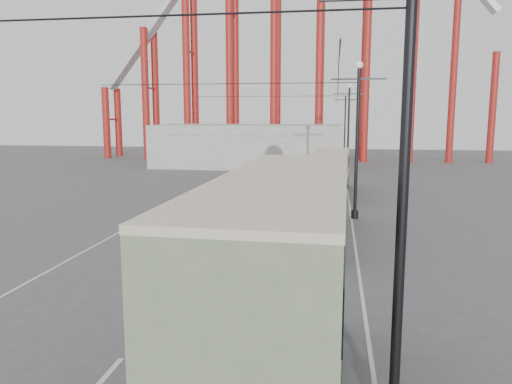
% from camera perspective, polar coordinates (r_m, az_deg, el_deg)
% --- Properties ---
extents(ground, '(160.00, 160.00, 0.00)m').
position_cam_1_polar(ground, '(14.49, -9.82, -16.91)').
color(ground, '#525254').
rests_on(ground, ground).
extents(road_markings, '(12.52, 120.00, 0.01)m').
position_cam_1_polar(road_markings, '(33.04, -0.18, -2.04)').
color(road_markings, silver).
rests_on(road_markings, ground).
extents(lamp_post_near, '(3.20, 0.44, 10.80)m').
position_cam_1_polar(lamp_post_near, '(9.52, 17.29, 18.06)').
color(lamp_post_near, black).
rests_on(lamp_post_near, ground).
extents(lamp_post_mid, '(3.20, 0.44, 9.32)m').
position_cam_1_polar(lamp_post_mid, '(30.38, 11.46, 5.71)').
color(lamp_post_mid, black).
rests_on(lamp_post_mid, ground).
extents(lamp_post_far, '(3.20, 0.44, 9.32)m').
position_cam_1_polar(lamp_post_far, '(52.35, 10.51, 7.01)').
color(lamp_post_far, black).
rests_on(lamp_post_far, ground).
extents(lamp_post_distant, '(3.20, 0.44, 9.32)m').
position_cam_1_polar(lamp_post_distant, '(74.34, 10.12, 7.54)').
color(lamp_post_distant, black).
rests_on(lamp_post_distant, ground).
extents(fairground_shed, '(22.00, 10.00, 5.00)m').
position_cam_1_polar(fairground_shed, '(60.33, -0.83, 5.32)').
color(fairground_shed, '#9C9D97').
rests_on(fairground_shed, ground).
extents(double_decker_bus, '(2.63, 9.57, 5.11)m').
position_cam_1_polar(double_decker_bus, '(10.29, 3.21, -10.53)').
color(double_decker_bus, '#343E21').
rests_on(double_decker_bus, ground).
extents(single_decker_green, '(3.24, 11.17, 3.12)m').
position_cam_1_polar(single_decker_green, '(25.41, 6.57, -1.40)').
color(single_decker_green, '#697958').
rests_on(single_decker_green, ground).
extents(single_decker_cream, '(3.30, 10.85, 3.33)m').
position_cam_1_polar(single_decker_cream, '(39.77, 8.44, 2.46)').
color(single_decker_cream, beige).
rests_on(single_decker_cream, ground).
extents(pedestrian, '(0.69, 0.53, 1.69)m').
position_cam_1_polar(pedestrian, '(18.88, -6.73, -7.89)').
color(pedestrian, black).
rests_on(pedestrian, ground).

